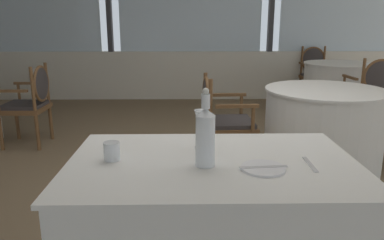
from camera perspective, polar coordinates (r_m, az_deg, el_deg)
ground_plane at (r=3.15m, az=0.75°, el=-10.92°), size 13.41×13.41×0.00m
window_wall_far at (r=6.71m, az=-0.24°, el=12.30°), size 9.00×0.14×2.67m
foreground_table at (r=1.85m, az=2.96°, el=-17.37°), size 1.29×0.82×0.77m
side_plate at (r=1.60m, az=10.83°, el=-7.23°), size 0.19×0.19×0.01m
butter_knife at (r=1.60m, az=10.84°, el=-7.06°), size 0.20×0.03×0.00m
dinner_fork at (r=1.70m, az=17.57°, el=-6.45°), size 0.02×0.18×0.00m
water_bottle at (r=1.57m, az=2.05°, el=-2.35°), size 0.08×0.08×0.34m
wine_glass at (r=1.80m, az=1.43°, el=-0.21°), size 0.07×0.07×0.19m
water_tumbler at (r=1.70m, az=-12.13°, el=-4.67°), size 0.07×0.07×0.08m
background_table_0 at (r=3.73m, az=19.30°, el=-1.33°), size 1.11×1.11×0.77m
dining_chair_0_1 at (r=3.42m, az=4.38°, el=0.67°), size 0.49×0.56×0.90m
dining_chair_1_0 at (r=4.53m, az=-23.33°, el=2.99°), size 0.48×0.54×0.91m
background_table_2 at (r=6.08m, az=21.33°, el=4.51°), size 1.05×1.05×0.77m
dining_chair_2_0 at (r=5.22m, az=25.78°, el=4.35°), size 0.55×0.49×0.94m
dining_chair_2_1 at (r=6.92m, az=18.19°, el=7.28°), size 0.55×0.49×0.95m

